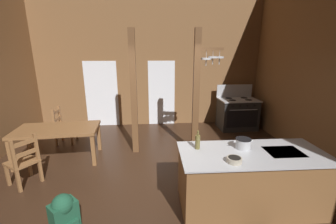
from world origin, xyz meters
TOP-DOWN VIEW (x-y plane):
  - ground_plane at (0.00, 0.00)m, footprint 7.66×7.97m
  - wall_back at (0.00, 3.65)m, footprint 7.66×0.14m
  - glazed_door_back_left at (-1.54, 3.58)m, footprint 1.00×0.01m
  - glazed_panel_back_right at (0.34, 3.58)m, footprint 0.84×0.01m
  - kitchen_island at (1.46, -0.54)m, footprint 2.18×1.00m
  - stove_range at (2.64, 2.96)m, footprint 1.15×0.84m
  - support_post_with_pot_rack at (1.03, 1.39)m, footprint 0.65×0.24m
  - support_post_center at (-0.40, 1.56)m, footprint 0.14×0.14m
  - dining_table at (-2.05, 1.28)m, footprint 1.76×1.02m
  - ladderback_chair_near_window at (-2.29, 2.25)m, footprint 0.44×0.44m
  - ladderback_chair_by_post at (-2.30, 0.34)m, footprint 0.61×0.61m
  - backpack at (-1.18, -0.90)m, footprint 0.39×0.38m
  - stockpot_on_counter at (1.37, -0.39)m, footprint 0.30×0.23m
  - mixing_bowl_on_counter at (1.07, -0.80)m, footprint 0.20×0.20m
  - bottle_tall_on_counter at (0.67, -0.34)m, footprint 0.08×0.08m

SIDE VIEW (x-z plane):
  - ground_plane at x=0.00m, z-range -0.10..0.00m
  - backpack at x=-1.18m, z-range 0.02..0.61m
  - ladderback_chair_near_window at x=-2.29m, z-range -0.02..0.93m
  - ladderback_chair_by_post at x=-2.30m, z-range -0.02..0.93m
  - kitchen_island at x=1.46m, z-range 0.00..0.91m
  - stove_range at x=2.64m, z-range -0.18..1.14m
  - dining_table at x=-2.05m, z-range 0.28..1.02m
  - mixing_bowl_on_counter at x=1.07m, z-range 0.91..0.98m
  - stockpot_on_counter at x=1.37m, z-range 0.91..1.07m
  - bottle_tall_on_counter at x=0.67m, z-range 0.88..1.17m
  - glazed_door_back_left at x=-1.54m, z-range 0.00..2.05m
  - glazed_panel_back_right at x=0.34m, z-range 0.00..2.05m
  - support_post_center at x=-0.40m, z-range 0.00..2.82m
  - support_post_with_pot_rack at x=1.03m, z-range 0.11..2.93m
  - wall_back at x=0.00m, z-range 0.00..4.47m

